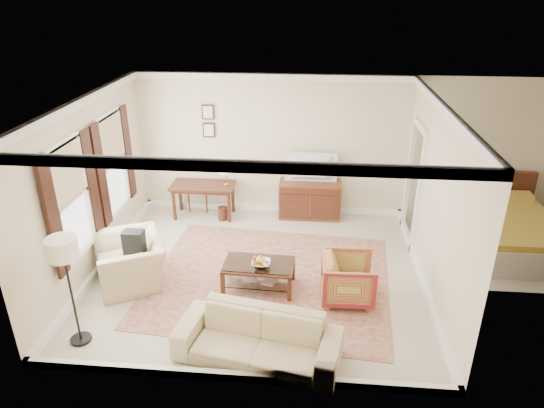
% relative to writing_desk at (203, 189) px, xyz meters
% --- Properties ---
extents(room_shell, '(5.51, 5.01, 2.91)m').
position_rel_writing_desk_xyz_m(room_shell, '(1.39, -2.07, 1.87)').
color(room_shell, beige).
rests_on(room_shell, ground).
extents(annex_bedroom, '(3.00, 2.70, 2.90)m').
position_rel_writing_desk_xyz_m(annex_bedroom, '(5.88, -0.92, -0.26)').
color(annex_bedroom, beige).
rests_on(annex_bedroom, ground).
extents(window_front, '(0.12, 1.56, 1.80)m').
position_rel_writing_desk_xyz_m(window_front, '(-1.31, -2.77, 0.95)').
color(window_front, '#CCB284').
rests_on(window_front, room_shell).
extents(window_rear, '(0.12, 1.56, 1.80)m').
position_rel_writing_desk_xyz_m(window_rear, '(-1.31, -1.17, 0.95)').
color(window_rear, '#CCB284').
rests_on(window_rear, room_shell).
extents(doorway, '(0.10, 1.12, 2.25)m').
position_rel_writing_desk_xyz_m(doorway, '(4.10, -0.57, 0.48)').
color(doorway, white).
rests_on(doorway, room_shell).
extents(rug, '(4.13, 3.62, 0.01)m').
position_rel_writing_desk_xyz_m(rug, '(1.58, -2.27, -0.59)').
color(rug, maroon).
rests_on(rug, room_shell).
extents(writing_desk, '(1.30, 0.65, 0.71)m').
position_rel_writing_desk_xyz_m(writing_desk, '(0.00, 0.00, 0.00)').
color(writing_desk, '#4A2215').
rests_on(writing_desk, room_shell).
extents(desk_chair, '(0.51, 0.51, 1.05)m').
position_rel_writing_desk_xyz_m(desk_chair, '(-0.18, 0.35, -0.07)').
color(desk_chair, brown).
rests_on(desk_chair, room_shell).
extents(desk_lamp, '(0.32, 0.32, 0.50)m').
position_rel_writing_desk_xyz_m(desk_lamp, '(0.49, -0.00, 0.36)').
color(desk_lamp, silver).
rests_on(desk_lamp, writing_desk).
extents(framed_prints, '(0.25, 0.04, 0.68)m').
position_rel_writing_desk_xyz_m(framed_prints, '(0.10, 0.40, 1.34)').
color(framed_prints, '#4A2215').
rests_on(framed_prints, room_shell).
extents(sideboard, '(1.26, 0.48, 0.78)m').
position_rel_writing_desk_xyz_m(sideboard, '(2.20, 0.15, -0.21)').
color(sideboard, brown).
rests_on(sideboard, room_shell).
extents(tv, '(1.01, 0.58, 0.13)m').
position_rel_writing_desk_xyz_m(tv, '(2.20, 0.13, 0.68)').
color(tv, black).
rests_on(tv, sideboard).
extents(coffee_table, '(1.13, 0.69, 0.47)m').
position_rel_writing_desk_xyz_m(coffee_table, '(1.44, -2.53, -0.24)').
color(coffee_table, '#4A2215').
rests_on(coffee_table, room_shell).
extents(fruit_bowl, '(0.42, 0.42, 0.10)m').
position_rel_writing_desk_xyz_m(fruit_bowl, '(1.49, -2.61, -0.08)').
color(fruit_bowl, silver).
rests_on(fruit_bowl, coffee_table).
extents(book_a, '(0.28, 0.04, 0.38)m').
position_rel_writing_desk_xyz_m(book_a, '(1.21, -2.50, -0.42)').
color(book_a, brown).
rests_on(book_a, coffee_table).
extents(book_b, '(0.27, 0.12, 0.38)m').
position_rel_writing_desk_xyz_m(book_b, '(1.53, -2.53, -0.42)').
color(book_b, brown).
rests_on(book_b, coffee_table).
extents(striped_armchair, '(0.75, 0.80, 0.81)m').
position_rel_writing_desk_xyz_m(striped_armchair, '(2.84, -2.70, -0.20)').
color(striped_armchair, maroon).
rests_on(striped_armchair, room_shell).
extents(club_armchair, '(1.22, 1.39, 1.03)m').
position_rel_writing_desk_xyz_m(club_armchair, '(-0.64, -2.52, -0.09)').
color(club_armchair, '#C9B188').
rests_on(club_armchair, room_shell).
extents(backpack, '(0.28, 0.36, 0.40)m').
position_rel_writing_desk_xyz_m(backpack, '(-0.54, -2.55, 0.16)').
color(backpack, black).
rests_on(backpack, club_armchair).
extents(sofa, '(2.20, 1.01, 0.83)m').
position_rel_writing_desk_xyz_m(sofa, '(1.61, -4.11, -0.18)').
color(sofa, '#C9B188').
rests_on(sofa, room_shell).
extents(floor_lamp, '(0.39, 0.39, 1.60)m').
position_rel_writing_desk_xyz_m(floor_lamp, '(-0.86, -4.01, 0.74)').
color(floor_lamp, black).
rests_on(floor_lamp, room_shell).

